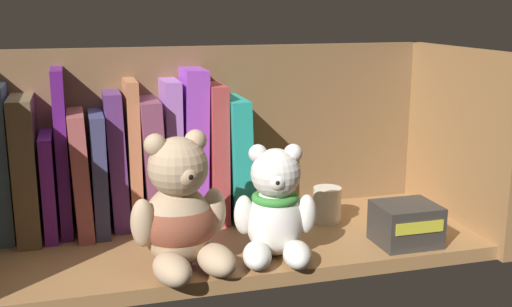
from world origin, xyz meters
TOP-DOWN VIEW (x-y plane):
  - shelf_board at (0.00, 0.00)cm, footprint 69.96×26.71cm
  - shelf_back_panel at (0.00, 13.96)cm, footprint 72.36×1.20cm
  - shelf_side_panel_right at (35.78, 0.00)cm, footprint 1.60×29.11cm
  - book_0 at (-32.17, 10.57)cm, footprint 2.62×10.62cm
  - book_1 at (-28.83, 10.57)cm, footprint 3.24×14.78cm
  - book_2 at (-25.90, 10.57)cm, footprint 1.82×13.09cm
  - book_3 at (-23.74, 10.57)cm, footprint 1.68×10.84cm
  - book_4 at (-21.34, 10.57)cm, footprint 2.86×14.90cm
  - book_5 at (-18.74, 10.57)cm, footprint 2.08×13.62cm
  - book_6 at (-16.04, 10.57)cm, footprint 3.08×9.03cm
  - book_7 at (-13.51, 10.57)cm, footprint 1.75×9.60cm
  - book_8 at (-10.77, 10.57)cm, footprint 3.69×13.74cm
  - book_9 at (-7.66, 10.57)cm, footprint 2.48×9.83cm
  - book_10 at (-4.29, 10.57)cm, footprint 4.10×9.57cm
  - book_11 at (-0.87, 10.57)cm, footprint 2.57×11.21cm
  - book_12 at (2.30, 10.57)cm, footprint 3.52×13.95cm
  - teddy_bear_larger at (-9.45, -7.82)cm, footprint 13.51×14.34cm
  - teddy_bear_smaller at (3.43, -7.96)cm, footprint 11.74×12.09cm
  - pillar_candle at (15.57, 3.28)cm, footprint 4.42×4.42cm
  - small_product_box at (22.78, -8.60)cm, footprint 8.55×7.57cm

SIDE VIEW (x-z plane):
  - shelf_board at x=0.00cm, z-range 0.00..2.00cm
  - pillar_candle at x=15.57cm, z-range 2.00..7.54cm
  - small_product_box at x=22.78cm, z-range 2.00..7.87cm
  - teddy_bear_smaller at x=3.43cm, z-range 0.87..16.34cm
  - teddy_bear_larger at x=-9.45cm, z-range 0.08..17.99cm
  - book_2 at x=-25.90cm, z-range 2.00..17.33cm
  - book_5 at x=-18.74cm, z-range 2.00..20.08cm
  - book_4 at x=-21.34cm, z-range 1.97..20.45cm
  - book_12 at x=2.30cm, z-range 1.96..21.45cm
  - book_8 at x=-10.77cm, z-range 1.95..21.86cm
  - book_1 at x=-28.83cm, z-range 2.00..22.86cm
  - book_6 at x=-16.04cm, z-range 1.97..22.94cm
  - book_11 at x=-0.87cm, z-range 2.00..23.60cm
  - book_9 at x=-7.66cm, z-range 2.00..24.40cm
  - book_0 at x=-32.17cm, z-range 2.00..24.49cm
  - book_7 at x=-13.51cm, z-range 2.00..24.62cm
  - book_10 at x=-4.29cm, z-range 1.96..26.02cm
  - book_3 at x=-23.74cm, z-range 2.00..26.58cm
  - shelf_back_panel at x=0.00cm, z-range 0.00..29.05cm
  - shelf_side_panel_right at x=35.78cm, z-range 0.00..29.05cm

